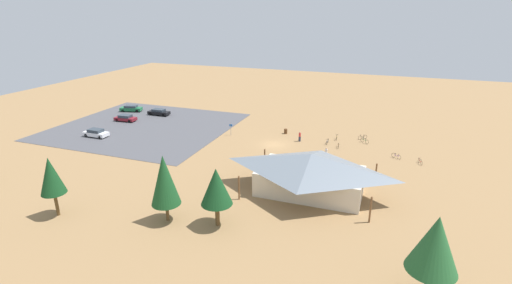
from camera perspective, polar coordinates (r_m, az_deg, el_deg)
The scene contains 23 objects.
ground at distance 63.88m, azimuth 2.78°, elevation -0.40°, with size 160.00×160.00×0.00m, color #937047.
parking_lot_asphalt at distance 76.88m, azimuth -16.46°, elevation 2.31°, with size 32.61×30.45×0.05m, color #4C4C51.
bike_pavilion at distance 46.96m, azimuth 8.28°, elevation -4.36°, with size 15.65×10.03×5.16m.
trash_bin at distance 69.54m, azimuth 4.53°, elevation 1.64°, with size 0.60×0.60×0.90m, color brown.
lot_sign at distance 68.28m, azimuth -3.84°, elevation 2.16°, with size 0.56×0.08×2.20m.
pine_midwest at distance 32.06m, azimuth 25.56°, elevation -13.82°, with size 3.89×3.89×7.55m.
pine_mideast at distance 40.78m, azimuth -13.74°, elevation -5.63°, with size 3.16×3.16×7.64m.
pine_east at distance 39.11m, azimuth -6.06°, elevation -6.77°, with size 3.34×3.34×6.57m.
pine_center at distance 46.27m, azimuth -28.71°, elevation -4.55°, with size 2.67×2.67×6.93m.
bicycle_yellow_yard_center at distance 67.65m, azimuth 12.16°, elevation 0.67°, with size 0.48×1.76×0.84m.
bicycle_orange_trailside at distance 63.80m, azimuth 12.41°, elevation -0.55°, with size 0.48×1.70×0.76m.
bicycle_white_near_sign at distance 65.29m, azimuth 10.80°, elevation 0.08°, with size 0.48×1.83×0.83m.
bicycle_black_yard_front at distance 68.93m, azimuth 15.90°, elevation 0.72°, with size 1.45×1.16×0.89m.
bicycle_green_lone_west at distance 67.13m, azimuth 16.17°, elevation 0.18°, with size 1.42×1.20×0.87m.
bicycle_red_mid_cluster at distance 61.01m, azimuth 23.68°, elevation -2.75°, with size 0.63×1.55×0.78m.
bicycle_purple_back_row at distance 61.83m, azimuth 20.53°, elevation -2.01°, with size 1.39×0.94×0.85m.
car_black_end_stall at distance 84.09m, azimuth -14.56°, elevation 4.43°, with size 4.73×1.82×1.33m.
car_maroon_mid_lot at distance 81.49m, azimuth -19.23°, elevation 3.47°, with size 4.47×2.14×1.32m.
car_white_by_curb at distance 73.34m, azimuth -23.16°, elevation 1.28°, with size 4.51×1.90×1.41m.
car_green_near_entry at distance 88.90m, azimuth -18.46°, elevation 4.87°, with size 5.02×2.91×1.37m.
visitor_at_bikes at distance 58.75m, azimuth 10.62°, elevation -1.59°, with size 0.40×0.39×1.76m.
visitor_crossing_yard at distance 54.48m, azimuth 13.78°, elevation -3.59°, with size 0.40×0.39×1.71m.
visitor_by_pavilion at distance 65.59m, azimuth 6.66°, elevation 0.88°, with size 0.40×0.39×1.75m.
Camera 1 is at (-17.59, 57.39, 21.84)m, focal length 26.32 mm.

